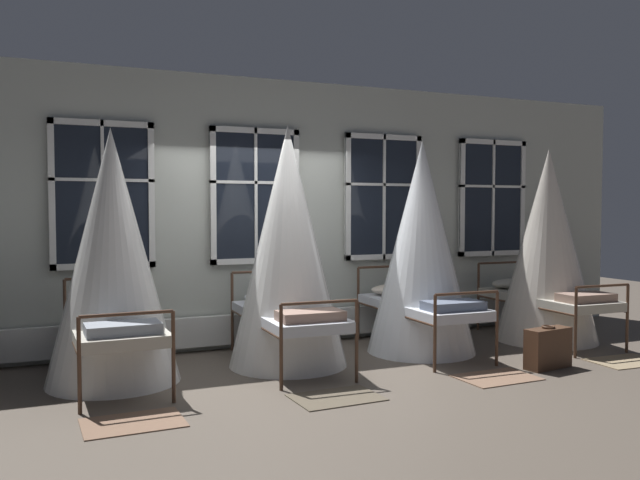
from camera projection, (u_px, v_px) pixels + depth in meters
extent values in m
plane|color=brown|center=(292.00, 370.00, 7.08)|extent=(21.30, 21.30, 0.00)
cube|color=#B2B7AD|center=(253.00, 213.00, 8.27)|extent=(11.65, 0.10, 3.38)
cube|color=black|center=(103.00, 195.00, 7.45)|extent=(1.15, 0.02, 1.69)
cube|color=silver|center=(104.00, 266.00, 7.49)|extent=(1.15, 0.06, 0.07)
cube|color=silver|center=(102.00, 123.00, 7.41)|extent=(1.15, 0.06, 0.07)
cube|color=silver|center=(52.00, 194.00, 7.23)|extent=(0.07, 0.06, 1.69)
cube|color=silver|center=(151.00, 195.00, 7.66)|extent=(0.07, 0.06, 1.69)
cube|color=silver|center=(103.00, 195.00, 7.45)|extent=(0.04, 0.06, 1.69)
cube|color=silver|center=(103.00, 180.00, 7.44)|extent=(1.15, 0.06, 0.04)
cube|color=black|center=(255.00, 196.00, 8.16)|extent=(1.15, 0.02, 1.69)
cube|color=silver|center=(256.00, 261.00, 8.20)|extent=(1.15, 0.06, 0.07)
cube|color=silver|center=(255.00, 131.00, 8.12)|extent=(1.15, 0.06, 0.07)
cube|color=silver|center=(213.00, 196.00, 7.95)|extent=(0.07, 0.06, 1.69)
cube|color=silver|center=(296.00, 196.00, 8.37)|extent=(0.07, 0.06, 1.69)
cube|color=silver|center=(255.00, 196.00, 8.16)|extent=(0.04, 0.06, 1.69)
cube|color=silver|center=(255.00, 182.00, 8.15)|extent=(1.15, 0.06, 0.04)
cube|color=black|center=(384.00, 197.00, 8.87)|extent=(1.15, 0.02, 1.69)
cube|color=silver|center=(383.00, 257.00, 8.91)|extent=(1.15, 0.06, 0.07)
cube|color=silver|center=(384.00, 137.00, 8.83)|extent=(1.15, 0.06, 0.07)
cube|color=silver|center=(348.00, 197.00, 8.66)|extent=(0.07, 0.06, 1.69)
cube|color=silver|center=(418.00, 197.00, 9.08)|extent=(0.07, 0.06, 1.69)
cube|color=silver|center=(384.00, 197.00, 8.87)|extent=(0.04, 0.06, 1.69)
cube|color=silver|center=(384.00, 185.00, 8.86)|extent=(1.15, 0.06, 0.04)
cube|color=black|center=(493.00, 198.00, 9.58)|extent=(1.15, 0.02, 1.69)
cube|color=silver|center=(492.00, 253.00, 9.62)|extent=(1.15, 0.06, 0.07)
cube|color=silver|center=(493.00, 142.00, 9.54)|extent=(1.15, 0.06, 0.07)
cube|color=silver|center=(462.00, 198.00, 9.37)|extent=(0.07, 0.06, 1.69)
cube|color=silver|center=(522.00, 198.00, 9.80)|extent=(0.07, 0.06, 1.69)
cube|color=silver|center=(493.00, 198.00, 9.58)|extent=(0.04, 0.06, 1.69)
cube|color=silver|center=(493.00, 186.00, 9.58)|extent=(1.15, 0.06, 0.04)
cube|color=silver|center=(257.00, 327.00, 8.22)|extent=(7.85, 0.10, 0.36)
cylinder|color=#4C3323|center=(65.00, 322.00, 7.26)|extent=(0.04, 0.04, 0.96)
cylinder|color=#4C3323|center=(138.00, 318.00, 7.59)|extent=(0.04, 0.04, 0.96)
cylinder|color=#4C3323|center=(79.00, 366.00, 5.53)|extent=(0.04, 0.04, 0.83)
cylinder|color=#4C3323|center=(173.00, 357.00, 5.86)|extent=(0.04, 0.04, 0.83)
cylinder|color=#4C3323|center=(71.00, 336.00, 6.39)|extent=(0.08, 1.91, 0.03)
cylinder|color=#4C3323|center=(154.00, 330.00, 6.72)|extent=(0.08, 1.91, 0.03)
cylinder|color=#4C3323|center=(102.00, 278.00, 7.40)|extent=(0.80, 0.05, 0.03)
cylinder|color=#4C3323|center=(127.00, 314.00, 5.67)|extent=(0.80, 0.05, 0.03)
cube|color=#B7B2A3|center=(113.00, 327.00, 6.55)|extent=(0.86, 1.95, 0.11)
ellipsoid|color=silver|center=(105.00, 305.00, 7.20)|extent=(0.62, 0.42, 0.14)
cube|color=#8C939E|center=(123.00, 328.00, 5.92)|extent=(0.66, 0.38, 0.10)
cone|color=white|center=(112.00, 256.00, 6.52)|extent=(1.31, 1.31, 2.54)
cylinder|color=#4C3323|center=(232.00, 312.00, 8.02)|extent=(0.04, 0.04, 0.96)
cylinder|color=#4C3323|center=(293.00, 308.00, 8.31)|extent=(0.04, 0.04, 0.96)
cylinder|color=#4C3323|center=(281.00, 348.00, 6.25)|extent=(0.04, 0.04, 0.83)
cylinder|color=#4C3323|center=(357.00, 341.00, 6.54)|extent=(0.04, 0.04, 0.83)
cylinder|color=#4C3323|center=(254.00, 323.00, 7.13)|extent=(0.08, 1.91, 0.03)
cylinder|color=#4C3323|center=(321.00, 318.00, 7.42)|extent=(0.08, 1.91, 0.03)
cylinder|color=#4C3323|center=(263.00, 272.00, 8.14)|extent=(0.80, 0.05, 0.03)
cylinder|color=#4C3323|center=(320.00, 302.00, 6.38)|extent=(0.80, 0.05, 0.03)
cube|color=silver|center=(288.00, 316.00, 7.28)|extent=(0.86, 1.95, 0.11)
ellipsoid|color=silver|center=(269.00, 296.00, 7.93)|extent=(0.62, 0.42, 0.14)
cube|color=gray|center=(310.00, 316.00, 6.63)|extent=(0.66, 0.38, 0.10)
cone|color=white|center=(288.00, 246.00, 7.24)|extent=(1.31, 1.31, 2.66)
cylinder|color=#4C3323|center=(358.00, 304.00, 8.71)|extent=(0.04, 0.04, 0.96)
cylinder|color=#4C3323|center=(411.00, 300.00, 9.00)|extent=(0.04, 0.04, 0.96)
cylinder|color=#4C3323|center=(435.00, 334.00, 6.94)|extent=(0.04, 0.04, 0.83)
cylinder|color=#4C3323|center=(497.00, 329.00, 7.23)|extent=(0.04, 0.04, 0.83)
cylinder|color=#4C3323|center=(392.00, 313.00, 7.82)|extent=(0.08, 1.91, 0.03)
cylinder|color=#4C3323|center=(449.00, 309.00, 8.12)|extent=(0.08, 1.91, 0.03)
cylinder|color=#4C3323|center=(385.00, 267.00, 8.83)|extent=(0.79, 0.05, 0.03)
cylinder|color=#4C3323|center=(467.00, 293.00, 7.07)|extent=(0.79, 0.05, 0.03)
cube|color=silver|center=(421.00, 306.00, 7.97)|extent=(0.86, 1.95, 0.11)
ellipsoid|color=beige|center=(393.00, 289.00, 8.62)|extent=(0.62, 0.41, 0.14)
cube|color=slate|center=(453.00, 306.00, 7.32)|extent=(0.66, 0.37, 0.10)
cone|color=white|center=(422.00, 246.00, 7.93)|extent=(1.31, 1.31, 2.57)
cylinder|color=#4C3323|center=(478.00, 297.00, 9.38)|extent=(0.04, 0.04, 0.96)
cylinder|color=#4C3323|center=(523.00, 294.00, 9.67)|extent=(0.04, 0.04, 0.96)
cylinder|color=#4C3323|center=(576.00, 323.00, 7.61)|extent=(0.04, 0.04, 0.83)
cylinder|color=#4C3323|center=(627.00, 319.00, 7.90)|extent=(0.04, 0.04, 0.83)
cylinder|color=#4C3323|center=(522.00, 305.00, 8.49)|extent=(0.08, 1.91, 0.03)
cylinder|color=#4C3323|center=(570.00, 301.00, 8.79)|extent=(0.08, 1.91, 0.03)
cylinder|color=#4C3323|center=(502.00, 263.00, 9.50)|extent=(0.80, 0.05, 0.03)
cylinder|color=#4C3323|center=(603.00, 286.00, 7.74)|extent=(0.80, 0.05, 0.03)
cube|color=#B7B2A3|center=(547.00, 299.00, 8.64)|extent=(0.86, 1.95, 0.11)
ellipsoid|color=#B7B2A3|center=(512.00, 284.00, 9.29)|extent=(0.62, 0.42, 0.14)
cube|color=gray|center=(586.00, 297.00, 7.99)|extent=(0.67, 0.38, 0.10)
cone|color=silver|center=(547.00, 245.00, 8.60)|extent=(1.31, 1.31, 2.53)
cube|color=brown|center=(133.00, 423.00, 5.30)|extent=(0.82, 0.58, 0.01)
cube|color=brown|center=(336.00, 397.00, 6.02)|extent=(0.82, 0.59, 0.01)
cube|color=brown|center=(497.00, 377.00, 6.73)|extent=(0.82, 0.59, 0.01)
cube|color=#8E7A5B|center=(626.00, 361.00, 7.44)|extent=(0.82, 0.59, 0.01)
cube|color=#472D1E|center=(548.00, 348.00, 7.13)|extent=(0.58, 0.28, 0.44)
cube|color=tan|center=(540.00, 346.00, 7.22)|extent=(0.50, 0.09, 0.03)
torus|color=#472D1E|center=(548.00, 327.00, 7.12)|extent=(0.16, 0.16, 0.02)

